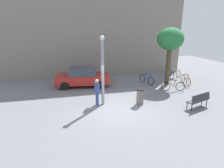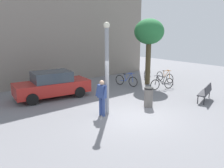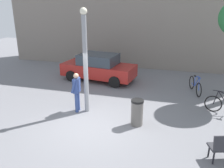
{
  "view_description": "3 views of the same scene",
  "coord_description": "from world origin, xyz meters",
  "views": [
    {
      "loc": [
        -2.77,
        -9.75,
        4.66
      ],
      "look_at": [
        -0.15,
        0.68,
        1.4
      ],
      "focal_mm": 30.32,
      "sensor_mm": 36.0,
      "label": 1
    },
    {
      "loc": [
        -7.04,
        -6.97,
        3.85
      ],
      "look_at": [
        0.19,
        1.72,
        1.19
      ],
      "focal_mm": 36.79,
      "sensor_mm": 36.0,
      "label": 2
    },
    {
      "loc": [
        2.85,
        -7.42,
        4.45
      ],
      "look_at": [
        0.53,
        0.88,
        1.4
      ],
      "focal_mm": 38.11,
      "sensor_mm": 36.0,
      "label": 3
    }
  ],
  "objects": [
    {
      "name": "parked_car_red",
      "position": [
        -1.47,
        5.15,
        0.77
      ],
      "size": [
        4.39,
        2.24,
        1.55
      ],
      "color": "#AD231E",
      "rests_on": "ground_plane"
    },
    {
      "name": "building_facade",
      "position": [
        0.0,
        9.35,
        4.72
      ],
      "size": [
        18.43,
        2.0,
        9.45
      ],
      "primitive_type": "cube",
      "color": "gray",
      "rests_on": "ground_plane"
    },
    {
      "name": "ground_plane",
      "position": [
        0.0,
        0.0,
        0.0
      ],
      "size": [
        36.0,
        36.0,
        0.0
      ],
      "primitive_type": "plane",
      "color": "slate"
    },
    {
      "name": "bicycle_silver",
      "position": [
        7.24,
        5.6,
        0.38
      ],
      "size": [
        1.65,
        0.83,
        0.97
      ],
      "color": "black",
      "rests_on": "ground_plane"
    },
    {
      "name": "bicycle_black",
      "position": [
        5.0,
        2.31,
        0.38
      ],
      "size": [
        1.75,
        0.57,
        0.97
      ],
      "color": "black",
      "rests_on": "ground_plane"
    },
    {
      "name": "bicycle_orange",
      "position": [
        6.98,
        3.61,
        0.38
      ],
      "size": [
        0.36,
        1.79,
        0.97
      ],
      "color": "black",
      "rests_on": "ground_plane"
    },
    {
      "name": "bicycle_blue",
      "position": [
        3.87,
        4.55,
        0.38
      ],
      "size": [
        0.53,
        1.76,
        0.97
      ],
      "color": "black",
      "rests_on": "ground_plane"
    },
    {
      "name": "person_by_lamppost",
      "position": [
        -1.01,
        0.99,
        0.97
      ],
      "size": [
        0.32,
        0.61,
        1.67
      ],
      "color": "#334784",
      "rests_on": "ground_plane"
    },
    {
      "name": "park_bench",
      "position": [
        4.78,
        -0.88,
        0.55
      ],
      "size": [
        1.67,
        0.93,
        0.92
      ],
      "color": "#2D2D33",
      "rests_on": "ground_plane"
    },
    {
      "name": "lamppost",
      "position": [
        -0.62,
        1.11,
        2.26
      ],
      "size": [
        0.28,
        0.28,
        4.2
      ],
      "color": "gray",
      "rests_on": "ground_plane"
    },
    {
      "name": "plaza_tree",
      "position": [
        5.44,
        3.98,
        3.64
      ],
      "size": [
        2.08,
        2.08,
        4.64
      ],
      "color": "#4C4128",
      "rests_on": "ground_plane"
    },
    {
      "name": "trash_bin",
      "position": [
        1.61,
        0.5,
        0.51
      ],
      "size": [
        0.47,
        0.47,
        1.01
      ],
      "color": "#66605B",
      "rests_on": "ground_plane"
    }
  ]
}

